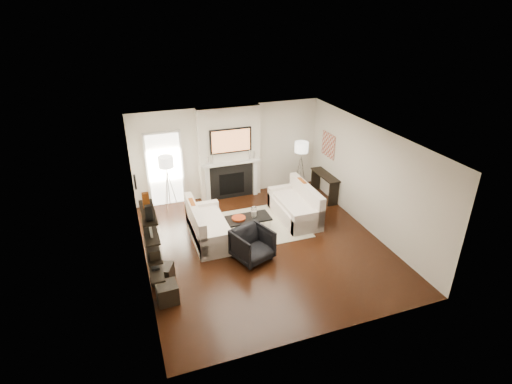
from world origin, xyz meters
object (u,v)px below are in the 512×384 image
object	(u,v)px
loveseat_right_base	(294,211)
armchair	(252,243)
loveseat_left_base	(210,231)
lamp_right_shade	(302,147)
ottoman_near	(163,274)
lamp_left_shade	(166,162)
coffee_table	(248,218)

from	to	relation	value
loveseat_right_base	armchair	xyz separation A→B (m)	(-1.67, -1.39, 0.19)
loveseat_left_base	lamp_right_shade	world-z (taller)	lamp_right_shade
lamp_right_shade	ottoman_near	world-z (taller)	lamp_right_shade
lamp_left_shade	coffee_table	bearing A→B (deg)	-47.55
coffee_table	armchair	distance (m)	1.15
loveseat_right_base	lamp_left_shade	world-z (taller)	lamp_left_shade
lamp_left_shade	ottoman_near	distance (m)	3.42
loveseat_left_base	loveseat_right_base	bearing A→B (deg)	6.09
loveseat_left_base	ottoman_near	size ratio (longest dim) A/B	4.50
coffee_table	ottoman_near	size ratio (longest dim) A/B	2.75
lamp_left_shade	ottoman_near	bearing A→B (deg)	-101.22
loveseat_left_base	lamp_right_shade	size ratio (longest dim) A/B	4.50
loveseat_right_base	lamp_left_shade	size ratio (longest dim) A/B	4.50
armchair	ottoman_near	size ratio (longest dim) A/B	2.01
loveseat_right_base	coffee_table	distance (m)	1.43
coffee_table	loveseat_left_base	bearing A→B (deg)	178.96
ottoman_near	armchair	bearing A→B (deg)	4.71
loveseat_right_base	lamp_left_shade	bearing A→B (deg)	152.98
loveseat_right_base	ottoman_near	world-z (taller)	loveseat_right_base
loveseat_left_base	coffee_table	bearing A→B (deg)	-1.04
coffee_table	lamp_right_shade	bearing A→B (deg)	37.49
loveseat_left_base	armchair	bearing A→B (deg)	-57.88
loveseat_right_base	coffee_table	bearing A→B (deg)	-168.94
ottoman_near	loveseat_left_base	bearing A→B (deg)	44.76
lamp_left_shade	armchair	bearing A→B (deg)	-64.56
loveseat_left_base	lamp_right_shade	bearing A→B (deg)	27.69
armchair	lamp_right_shade	distance (m)	3.91
coffee_table	loveseat_right_base	bearing A→B (deg)	11.06
loveseat_left_base	ottoman_near	distance (m)	1.85
ottoman_near	loveseat_right_base	bearing A→B (deg)	22.85
armchair	loveseat_left_base	bearing A→B (deg)	102.18
lamp_right_shade	ottoman_near	size ratio (longest dim) A/B	1.00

